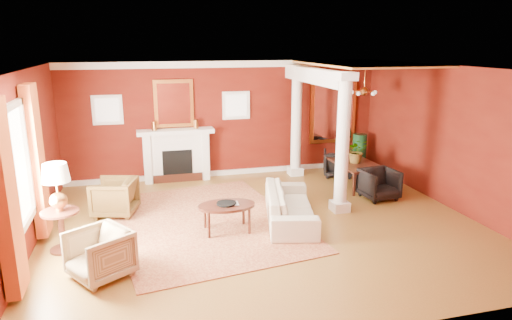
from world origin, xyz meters
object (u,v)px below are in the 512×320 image
object	(u,v)px
armchair_leopard	(114,196)
side_table	(58,193)
coffee_table	(227,207)
dining_table	(355,167)
sofa	(290,200)
armchair_stripe	(100,252)

from	to	relation	value
armchair_leopard	side_table	bearing A→B (deg)	-12.26
armchair_leopard	coffee_table	distance (m)	2.42
dining_table	side_table	bearing A→B (deg)	106.75
sofa	coffee_table	xyz separation A→B (m)	(-1.27, -0.19, 0.05)
sofa	armchair_stripe	distance (m)	3.64
armchair_stripe	side_table	world-z (taller)	side_table
coffee_table	sofa	bearing A→B (deg)	8.62
sofa	armchair_leopard	distance (m)	3.47
armchair_leopard	dining_table	xyz separation A→B (m)	(5.51, 0.57, 0.05)
side_table	dining_table	xyz separation A→B (m)	(6.29, 2.03, -0.55)
coffee_table	dining_table	xyz separation A→B (m)	(3.53, 1.95, -0.02)
sofa	armchair_stripe	size ratio (longest dim) A/B	2.73
sofa	dining_table	distance (m)	2.86
dining_table	armchair_stripe	bearing A→B (deg)	117.83
armchair_stripe	coffee_table	world-z (taller)	armchair_stripe
coffee_table	side_table	distance (m)	2.82
armchair_stripe	dining_table	distance (m)	6.44
sofa	dining_table	world-z (taller)	dining_table
sofa	coffee_table	bearing A→B (deg)	112.17
sofa	coffee_table	world-z (taller)	sofa
side_table	dining_table	size ratio (longest dim) A/B	0.92
sofa	coffee_table	size ratio (longest dim) A/B	2.10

